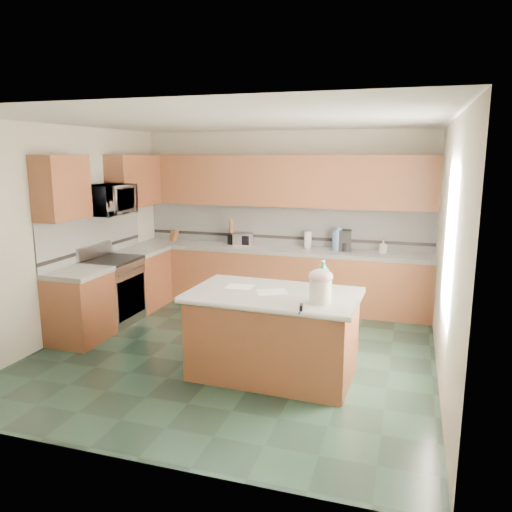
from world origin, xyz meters
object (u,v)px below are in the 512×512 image
(treat_jar, at_px, (320,291))
(toaster_oven, at_px, (242,239))
(island_base, at_px, (273,337))
(island_top, at_px, (274,295))
(coffee_maker, at_px, (345,240))
(soap_bottle_island, at_px, (323,275))
(knife_block, at_px, (174,236))

(treat_jar, height_order, toaster_oven, treat_jar)
(island_base, bearing_deg, treat_jar, -20.52)
(island_base, xyz_separation_m, island_top, (0.00, -0.00, 0.46))
(island_top, height_order, toaster_oven, toaster_oven)
(island_base, relative_size, coffee_maker, 5.40)
(island_base, distance_m, toaster_oven, 2.86)
(soap_bottle_island, xyz_separation_m, toaster_oven, (-1.70, 2.30, -0.07))
(island_top, xyz_separation_m, coffee_maker, (0.40, 2.55, 0.18))
(island_base, distance_m, island_top, 0.46)
(treat_jar, xyz_separation_m, coffee_maker, (-0.13, 2.77, 0.04))
(island_top, xyz_separation_m, toaster_oven, (-1.21, 2.52, 0.12))
(island_top, relative_size, knife_block, 9.34)
(treat_jar, xyz_separation_m, knife_block, (-2.94, 2.74, -0.02))
(treat_jar, xyz_separation_m, soap_bottle_island, (-0.05, 0.44, 0.05))
(soap_bottle_island, bearing_deg, island_base, -131.92)
(soap_bottle_island, height_order, knife_block, soap_bottle_island)
(island_base, bearing_deg, island_top, -87.80)
(knife_block, bearing_deg, island_top, -26.29)
(treat_jar, bearing_deg, soap_bottle_island, 72.33)
(island_base, xyz_separation_m, toaster_oven, (-1.21, 2.52, 0.58))
(treat_jar, relative_size, coffee_maker, 0.73)
(island_top, bearing_deg, island_base, 92.20)
(knife_block, distance_m, toaster_oven, 1.20)
(soap_bottle_island, distance_m, coffee_maker, 2.33)
(soap_bottle_island, relative_size, knife_block, 1.77)
(toaster_oven, height_order, coffee_maker, coffee_maker)
(soap_bottle_island, bearing_deg, knife_block, 164.98)
(soap_bottle_island, xyz_separation_m, coffee_maker, (-0.08, 2.33, -0.01))
(island_top, height_order, coffee_maker, coffee_maker)
(coffee_maker, bearing_deg, island_top, -106.39)
(island_top, height_order, knife_block, knife_block)
(treat_jar, relative_size, knife_block, 1.20)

